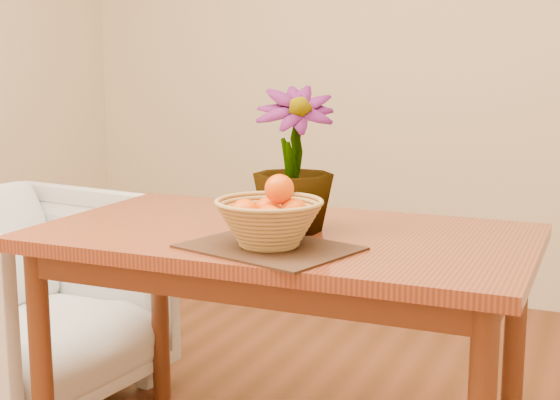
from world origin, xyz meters
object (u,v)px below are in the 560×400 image
at_px(wicker_basket, 269,225).
at_px(armchair, 22,290).
at_px(potted_plant, 293,160).
at_px(table, 283,260).

xyz_separation_m(wicker_basket, armchair, (-1.12, 0.32, -0.40)).
bearing_deg(potted_plant, table, 173.09).
xyz_separation_m(wicker_basket, potted_plant, (-0.02, 0.22, 0.14)).
height_order(table, armchair, armchair).
xyz_separation_m(table, wicker_basket, (0.05, -0.21, 0.15)).
distance_m(wicker_basket, armchair, 1.23).
relative_size(table, armchair, 1.68).
bearing_deg(armchair, wicker_basket, -98.73).
xyz_separation_m(table, armchair, (-1.06, 0.11, -0.24)).
height_order(table, wicker_basket, wicker_basket).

